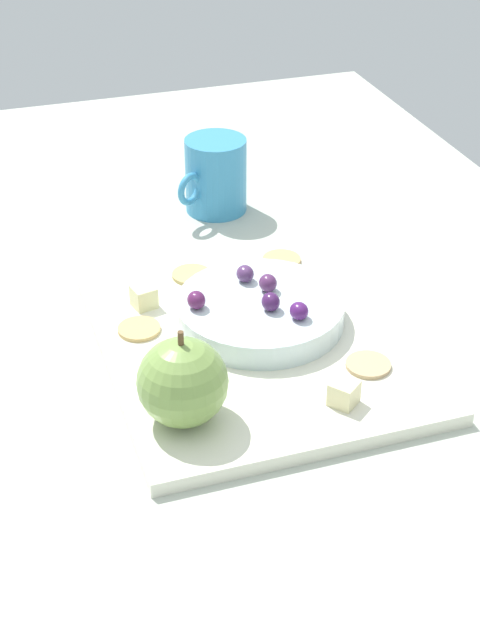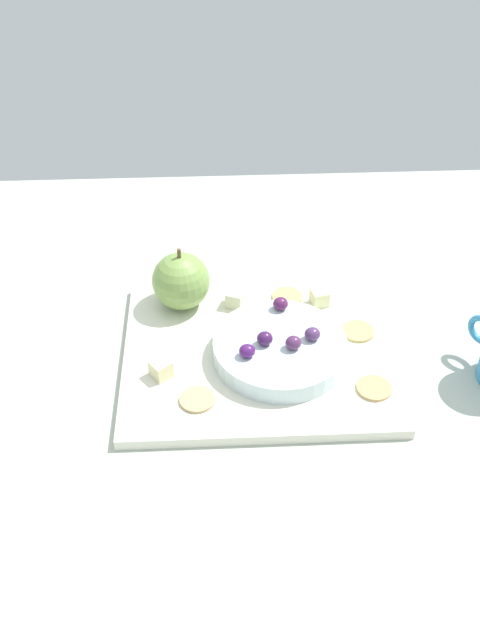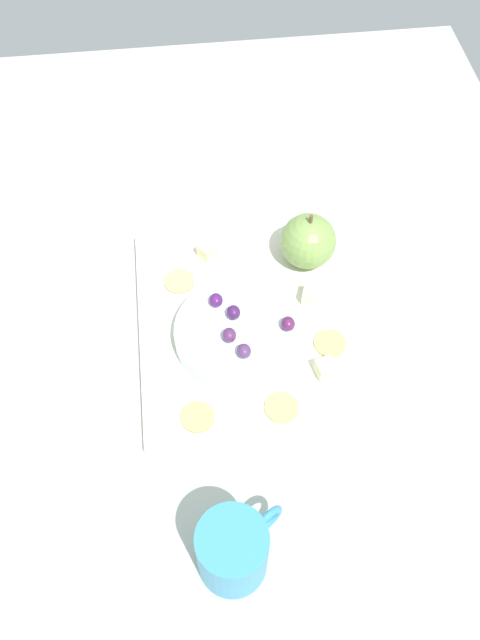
# 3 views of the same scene
# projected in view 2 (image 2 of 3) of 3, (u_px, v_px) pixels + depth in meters

# --- Properties ---
(table) EXTENTS (1.38, 0.91, 0.04)m
(table) POSITION_uv_depth(u_px,v_px,m) (286.00, 355.00, 0.92)
(table) COLOR #AEB7A7
(table) RESTS_ON ground
(platter) EXTENTS (0.33, 0.29, 0.01)m
(platter) POSITION_uv_depth(u_px,v_px,m) (257.00, 353.00, 0.88)
(platter) COLOR silver
(platter) RESTS_ON table
(serving_dish) EXTENTS (0.17, 0.17, 0.03)m
(serving_dish) POSITION_uv_depth(u_px,v_px,m) (280.00, 349.00, 0.85)
(serving_dish) COLOR silver
(serving_dish) RESTS_ON platter
(apple_whole) EXTENTS (0.08, 0.08, 0.08)m
(apple_whole) POSITION_uv_depth(u_px,v_px,m) (181.00, 281.00, 0.92)
(apple_whole) COLOR #7A9C4B
(apple_whole) RESTS_ON platter
(apple_stem) EXTENTS (0.01, 0.01, 0.01)m
(apple_stem) POSITION_uv_depth(u_px,v_px,m) (179.00, 253.00, 0.89)
(apple_stem) COLOR brown
(apple_stem) RESTS_ON apple_whole
(cheese_cube_0) EXTENTS (0.03, 0.03, 0.02)m
(cheese_cube_0) POSITION_uv_depth(u_px,v_px,m) (161.00, 369.00, 0.83)
(cheese_cube_0) COLOR beige
(cheese_cube_0) RESTS_ON platter
(cheese_cube_1) EXTENTS (0.03, 0.03, 0.02)m
(cheese_cube_1) POSITION_uv_depth(u_px,v_px,m) (320.00, 297.00, 0.93)
(cheese_cube_1) COLOR beige
(cheese_cube_1) RESTS_ON platter
(cheese_cube_2) EXTENTS (0.03, 0.03, 0.02)m
(cheese_cube_2) POSITION_uv_depth(u_px,v_px,m) (235.00, 299.00, 0.93)
(cheese_cube_2) COLOR beige
(cheese_cube_2) RESTS_ON platter
(cracker_0) EXTENTS (0.04, 0.04, 0.00)m
(cracker_0) POSITION_uv_depth(u_px,v_px,m) (287.00, 297.00, 0.95)
(cracker_0) COLOR tan
(cracker_0) RESTS_ON platter
(cracker_1) EXTENTS (0.04, 0.04, 0.00)m
(cracker_1) POSITION_uv_depth(u_px,v_px,m) (197.00, 399.00, 0.80)
(cracker_1) COLOR tan
(cracker_1) RESTS_ON platter
(cracker_2) EXTENTS (0.04, 0.04, 0.00)m
(cracker_2) POSITION_uv_depth(u_px,v_px,m) (374.00, 388.00, 0.82)
(cracker_2) COLOR tan
(cracker_2) RESTS_ON platter
(cracker_3) EXTENTS (0.04, 0.04, 0.00)m
(cracker_3) POSITION_uv_depth(u_px,v_px,m) (358.00, 333.00, 0.89)
(cracker_3) COLOR tan
(cracker_3) RESTS_ON platter
(grape_0) EXTENTS (0.02, 0.02, 0.02)m
(grape_0) POSITION_uv_depth(u_px,v_px,m) (312.00, 334.00, 0.84)
(grape_0) COLOR #502F5D
(grape_0) RESTS_ON serving_dish
(grape_1) EXTENTS (0.02, 0.02, 0.02)m
(grape_1) POSITION_uv_depth(u_px,v_px,m) (247.00, 351.00, 0.82)
(grape_1) COLOR #4B1B60
(grape_1) RESTS_ON serving_dish
(grape_2) EXTENTS (0.02, 0.02, 0.02)m
(grape_2) POSITION_uv_depth(u_px,v_px,m) (265.00, 339.00, 0.84)
(grape_2) COLOR #401B4E
(grape_2) RESTS_ON serving_dish
(grape_3) EXTENTS (0.02, 0.02, 0.02)m
(grape_3) POSITION_uv_depth(u_px,v_px,m) (291.00, 343.00, 0.83)
(grape_3) COLOR #512855
(grape_3) RESTS_ON serving_dish
(grape_4) EXTENTS (0.02, 0.02, 0.02)m
(grape_4) POSITION_uv_depth(u_px,v_px,m) (281.00, 304.00, 0.89)
(grape_4) COLOR #531E4C
(grape_4) RESTS_ON serving_dish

